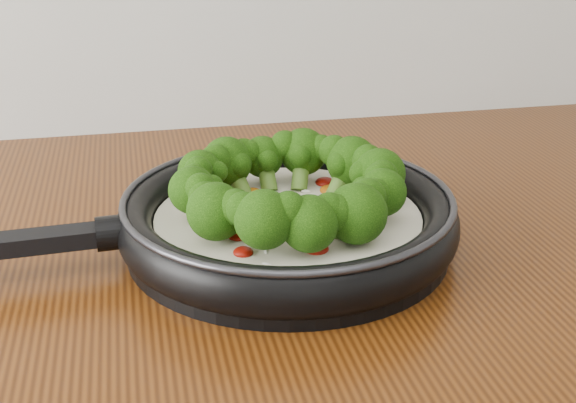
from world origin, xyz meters
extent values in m
cylinder|color=black|center=(-0.04, 1.06, 0.91)|extent=(0.35, 0.35, 0.01)
torus|color=black|center=(-0.04, 1.06, 0.93)|extent=(0.37, 0.37, 0.04)
torus|color=#2D2D33|center=(-0.04, 1.06, 0.96)|extent=(0.36, 0.36, 0.01)
cube|color=black|center=(-0.30, 1.04, 0.94)|extent=(0.20, 0.04, 0.02)
cylinder|color=black|center=(-0.21, 1.05, 0.94)|extent=(0.03, 0.04, 0.03)
cylinder|color=white|center=(-0.04, 1.06, 0.92)|extent=(0.29, 0.29, 0.02)
ellipsoid|color=#930F07|center=(-0.08, 1.10, 0.94)|extent=(0.03, 0.03, 0.01)
ellipsoid|color=#930F07|center=(-0.09, 1.02, 0.94)|extent=(0.03, 0.03, 0.01)
ellipsoid|color=#BE5C0C|center=(-0.03, 1.08, 0.94)|extent=(0.02, 0.02, 0.01)
ellipsoid|color=#930F07|center=(0.03, 1.04, 0.94)|extent=(0.03, 0.03, 0.01)
ellipsoid|color=#930F07|center=(-0.09, 1.11, 0.94)|extent=(0.03, 0.03, 0.01)
ellipsoid|color=#BE5C0C|center=(0.02, 1.11, 0.94)|extent=(0.03, 0.03, 0.01)
ellipsoid|color=#930F07|center=(-0.01, 1.07, 0.94)|extent=(0.02, 0.02, 0.01)
ellipsoid|color=#930F07|center=(-0.10, 1.13, 0.94)|extent=(0.02, 0.02, 0.01)
ellipsoid|color=#BE5C0C|center=(-0.09, 1.07, 0.94)|extent=(0.03, 0.03, 0.01)
ellipsoid|color=#930F07|center=(0.02, 1.14, 0.94)|extent=(0.03, 0.03, 0.01)
ellipsoid|color=#930F07|center=(-0.08, 1.06, 0.94)|extent=(0.02, 0.02, 0.01)
ellipsoid|color=#BE5C0C|center=(-0.12, 1.08, 0.94)|extent=(0.03, 0.03, 0.01)
ellipsoid|color=#930F07|center=(-0.03, 0.98, 0.94)|extent=(0.03, 0.03, 0.01)
ellipsoid|color=#930F07|center=(-0.08, 1.08, 0.94)|extent=(0.04, 0.04, 0.01)
ellipsoid|color=#BE5C0C|center=(0.04, 1.13, 0.94)|extent=(0.03, 0.03, 0.01)
ellipsoid|color=#930F07|center=(0.06, 1.05, 0.94)|extent=(0.03, 0.03, 0.01)
ellipsoid|color=#930F07|center=(-0.01, 1.02, 0.94)|extent=(0.02, 0.02, 0.01)
ellipsoid|color=#BE5C0C|center=(-0.06, 1.12, 0.94)|extent=(0.03, 0.03, 0.01)
ellipsoid|color=#930F07|center=(-0.09, 0.98, 0.94)|extent=(0.03, 0.03, 0.01)
ellipsoid|color=#930F07|center=(-0.06, 1.10, 0.94)|extent=(0.02, 0.02, 0.01)
ellipsoid|color=white|center=(-0.09, 1.14, 0.94)|extent=(0.01, 0.01, 0.00)
ellipsoid|color=white|center=(0.04, 1.07, 0.94)|extent=(0.01, 0.01, 0.00)
ellipsoid|color=white|center=(-0.06, 1.01, 0.94)|extent=(0.01, 0.00, 0.00)
ellipsoid|color=white|center=(-0.03, 1.06, 0.94)|extent=(0.01, 0.01, 0.00)
ellipsoid|color=white|center=(-0.04, 1.05, 0.94)|extent=(0.01, 0.01, 0.00)
ellipsoid|color=white|center=(-0.04, 1.06, 0.94)|extent=(0.01, 0.01, 0.00)
ellipsoid|color=white|center=(-0.01, 1.07, 0.94)|extent=(0.01, 0.01, 0.00)
ellipsoid|color=white|center=(0.00, 1.11, 0.94)|extent=(0.01, 0.01, 0.00)
ellipsoid|color=white|center=(0.06, 1.04, 0.94)|extent=(0.01, 0.01, 0.00)
ellipsoid|color=white|center=(0.00, 1.01, 0.94)|extent=(0.01, 0.01, 0.00)
ellipsoid|color=white|center=(-0.10, 0.96, 0.94)|extent=(0.01, 0.01, 0.00)
ellipsoid|color=white|center=(-0.03, 1.06, 0.94)|extent=(0.01, 0.01, 0.00)
ellipsoid|color=white|center=(-0.04, 1.05, 0.94)|extent=(0.01, 0.01, 0.00)
ellipsoid|color=white|center=(-0.07, 0.98, 0.94)|extent=(0.01, 0.01, 0.00)
ellipsoid|color=white|center=(-0.09, 1.00, 0.94)|extent=(0.01, 0.01, 0.00)
ellipsoid|color=white|center=(-0.05, 1.11, 0.94)|extent=(0.01, 0.01, 0.00)
ellipsoid|color=white|center=(-0.09, 1.07, 0.94)|extent=(0.01, 0.01, 0.00)
ellipsoid|color=white|center=(-0.04, 1.10, 0.94)|extent=(0.01, 0.01, 0.00)
ellipsoid|color=white|center=(-0.04, 1.02, 0.94)|extent=(0.01, 0.01, 0.00)
ellipsoid|color=white|center=(0.02, 1.02, 0.94)|extent=(0.01, 0.01, 0.00)
ellipsoid|color=white|center=(-0.02, 1.11, 0.94)|extent=(0.01, 0.01, 0.00)
ellipsoid|color=white|center=(-0.07, 1.11, 0.94)|extent=(0.01, 0.01, 0.00)
ellipsoid|color=white|center=(-0.04, 1.09, 0.94)|extent=(0.01, 0.01, 0.00)
ellipsoid|color=white|center=(0.03, 1.04, 0.94)|extent=(0.01, 0.01, 0.00)
ellipsoid|color=white|center=(-0.08, 0.96, 0.94)|extent=(0.01, 0.01, 0.00)
ellipsoid|color=white|center=(-0.12, 1.07, 0.94)|extent=(0.01, 0.01, 0.00)
cylinder|color=olive|center=(0.04, 1.06, 0.95)|extent=(0.04, 0.02, 0.04)
sphere|color=black|center=(0.06, 1.06, 0.97)|extent=(0.06, 0.06, 0.05)
sphere|color=black|center=(0.05, 1.08, 0.98)|extent=(0.04, 0.04, 0.03)
sphere|color=black|center=(0.06, 1.04, 0.98)|extent=(0.03, 0.03, 0.03)
sphere|color=black|center=(0.04, 1.06, 0.97)|extent=(0.03, 0.03, 0.03)
cylinder|color=olive|center=(0.03, 1.10, 0.95)|extent=(0.04, 0.03, 0.04)
sphere|color=black|center=(0.05, 1.11, 0.97)|extent=(0.06, 0.06, 0.06)
sphere|color=black|center=(0.03, 1.12, 0.98)|extent=(0.04, 0.04, 0.03)
sphere|color=black|center=(0.05, 1.09, 0.98)|extent=(0.03, 0.03, 0.03)
sphere|color=black|center=(0.03, 1.10, 0.97)|extent=(0.03, 0.03, 0.03)
cylinder|color=olive|center=(-0.01, 1.13, 0.95)|extent=(0.03, 0.04, 0.04)
sphere|color=black|center=(0.00, 1.15, 0.97)|extent=(0.06, 0.06, 0.05)
sphere|color=black|center=(-0.02, 1.15, 0.98)|extent=(0.04, 0.04, 0.03)
sphere|color=black|center=(0.02, 1.14, 0.98)|extent=(0.03, 0.03, 0.03)
sphere|color=black|center=(-0.01, 1.13, 0.97)|extent=(0.03, 0.03, 0.03)
cylinder|color=olive|center=(-0.04, 1.13, 0.95)|extent=(0.02, 0.03, 0.04)
sphere|color=black|center=(-0.04, 1.15, 0.97)|extent=(0.05, 0.05, 0.05)
sphere|color=black|center=(-0.06, 1.14, 0.98)|extent=(0.03, 0.03, 0.03)
sphere|color=black|center=(-0.03, 1.15, 0.97)|extent=(0.03, 0.03, 0.03)
sphere|color=black|center=(-0.04, 1.13, 0.97)|extent=(0.02, 0.02, 0.02)
cylinder|color=olive|center=(-0.08, 1.12, 0.95)|extent=(0.03, 0.04, 0.04)
sphere|color=black|center=(-0.09, 1.14, 0.97)|extent=(0.06, 0.06, 0.06)
sphere|color=black|center=(-0.10, 1.12, 0.98)|extent=(0.04, 0.04, 0.03)
sphere|color=black|center=(-0.07, 1.15, 0.97)|extent=(0.03, 0.03, 0.03)
sphere|color=black|center=(-0.08, 1.12, 0.97)|extent=(0.03, 0.03, 0.03)
cylinder|color=olive|center=(-0.10, 1.10, 0.95)|extent=(0.04, 0.03, 0.04)
sphere|color=black|center=(-0.12, 1.11, 0.97)|extent=(0.05, 0.05, 0.05)
sphere|color=black|center=(-0.12, 1.09, 0.98)|extent=(0.03, 0.03, 0.03)
sphere|color=black|center=(-0.11, 1.12, 0.98)|extent=(0.03, 0.03, 0.03)
sphere|color=black|center=(-0.10, 1.10, 0.97)|extent=(0.02, 0.02, 0.02)
cylinder|color=olive|center=(-0.11, 1.06, 0.95)|extent=(0.04, 0.02, 0.04)
sphere|color=black|center=(-0.13, 1.06, 0.97)|extent=(0.05, 0.05, 0.05)
sphere|color=black|center=(-0.12, 1.04, 0.98)|extent=(0.03, 0.03, 0.03)
sphere|color=black|center=(-0.13, 1.08, 0.98)|extent=(0.03, 0.03, 0.03)
sphere|color=black|center=(-0.11, 1.06, 0.97)|extent=(0.03, 0.03, 0.02)
cylinder|color=olive|center=(-0.10, 1.02, 0.95)|extent=(0.04, 0.03, 0.04)
sphere|color=black|center=(-0.11, 1.01, 0.97)|extent=(0.06, 0.06, 0.06)
sphere|color=black|center=(-0.10, 1.00, 0.98)|extent=(0.04, 0.04, 0.03)
sphere|color=black|center=(-0.12, 1.03, 0.97)|extent=(0.03, 0.03, 0.03)
sphere|color=black|center=(-0.10, 1.02, 0.97)|extent=(0.03, 0.03, 0.03)
cylinder|color=olive|center=(-0.07, 0.99, 0.95)|extent=(0.03, 0.04, 0.04)
sphere|color=black|center=(-0.08, 0.97, 0.97)|extent=(0.06, 0.06, 0.05)
sphere|color=black|center=(-0.05, 0.97, 0.98)|extent=(0.04, 0.04, 0.03)
sphere|color=black|center=(-0.09, 0.98, 0.98)|extent=(0.03, 0.03, 0.03)
sphere|color=black|center=(-0.07, 0.99, 0.98)|extent=(0.03, 0.03, 0.03)
cylinder|color=olive|center=(-0.04, 0.98, 0.95)|extent=(0.02, 0.03, 0.04)
sphere|color=black|center=(-0.04, 0.97, 0.97)|extent=(0.06, 0.06, 0.05)
sphere|color=black|center=(-0.02, 0.97, 0.98)|extent=(0.03, 0.03, 0.03)
sphere|color=black|center=(-0.06, 0.97, 0.97)|extent=(0.03, 0.03, 0.03)
sphere|color=black|center=(-0.04, 0.99, 0.97)|extent=(0.03, 0.03, 0.03)
cylinder|color=olive|center=(0.00, 1.00, 0.95)|extent=(0.03, 0.04, 0.04)
sphere|color=black|center=(0.01, 0.98, 0.97)|extent=(0.06, 0.06, 0.06)
sphere|color=black|center=(0.03, 1.00, 0.98)|extent=(0.04, 0.04, 0.04)
sphere|color=black|center=(-0.01, 0.97, 0.97)|extent=(0.04, 0.04, 0.03)
sphere|color=black|center=(0.00, 1.00, 0.97)|extent=(0.03, 0.03, 0.03)
cylinder|color=olive|center=(0.03, 1.03, 0.95)|extent=(0.04, 0.03, 0.04)
sphere|color=black|center=(0.05, 1.02, 0.97)|extent=(0.05, 0.05, 0.05)
sphere|color=black|center=(0.05, 1.04, 0.98)|extent=(0.03, 0.03, 0.03)
sphere|color=black|center=(0.04, 1.00, 0.98)|extent=(0.03, 0.03, 0.03)
sphere|color=black|center=(0.03, 1.03, 0.97)|extent=(0.03, 0.03, 0.02)
camera|label=1|loc=(-0.18, 0.37, 1.25)|focal=47.12mm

